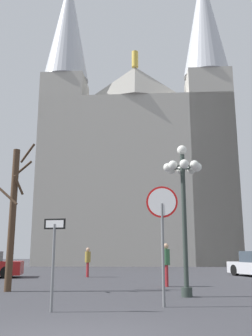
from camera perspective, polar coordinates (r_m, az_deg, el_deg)
cathedral at (r=41.21m, az=1.69°, el=0.79°), size 20.46×12.38×34.22m
stop_sign at (r=10.41m, az=5.63°, el=-7.88°), size 0.88×0.13×3.24m
one_way_arrow_sign at (r=9.69m, az=-11.12°, el=-12.64°), size 0.57×0.13×2.26m
street_lamp at (r=12.82m, az=8.84°, el=-3.50°), size 1.33×1.33×5.08m
bare_tree at (r=14.84m, az=-17.07°, el=-6.80°), size 1.35×1.37×5.63m
pedestrian_walking at (r=16.10m, az=6.22°, el=-13.96°), size 0.32×0.32×1.76m
pedestrian_standing at (r=21.72m, az=-5.93°, el=-13.84°), size 0.32×0.32×1.63m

